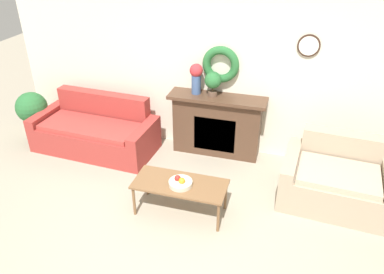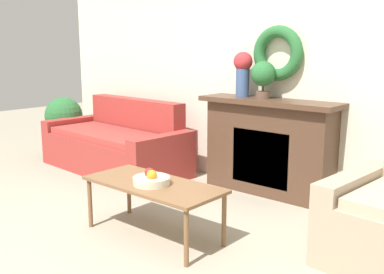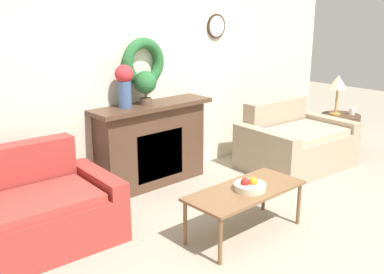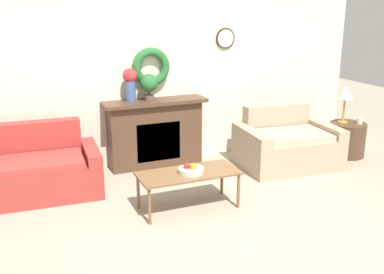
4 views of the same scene
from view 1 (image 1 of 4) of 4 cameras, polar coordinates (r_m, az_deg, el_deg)
ground_plane at (r=4.43m, az=-2.90°, el=-16.78°), size 16.00×16.00×0.00m
wall_back at (r=5.67m, az=4.68°, el=10.51°), size 6.80×0.18×2.70m
fireplace at (r=5.83m, az=3.80°, el=1.89°), size 1.48×0.41×0.98m
couch_left at (r=6.22m, az=-14.41°, el=0.82°), size 1.98×0.99×0.85m
loveseat_right at (r=5.25m, az=21.09°, el=-6.18°), size 1.43×1.08×0.83m
coffee_table at (r=4.65m, az=-1.83°, el=-7.46°), size 1.15×0.51×0.44m
fruit_bowl at (r=4.57m, az=-1.77°, el=-6.96°), size 0.29×0.29×0.12m
vase_on_mantel_left at (r=5.60m, az=0.65°, el=9.22°), size 0.20×0.20×0.46m
potted_plant_on_mantel at (r=5.54m, az=3.21°, el=8.49°), size 0.25×0.25×0.37m
potted_plant_floor_by_couch at (r=6.81m, az=-23.19°, el=3.91°), size 0.52×0.52×0.81m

